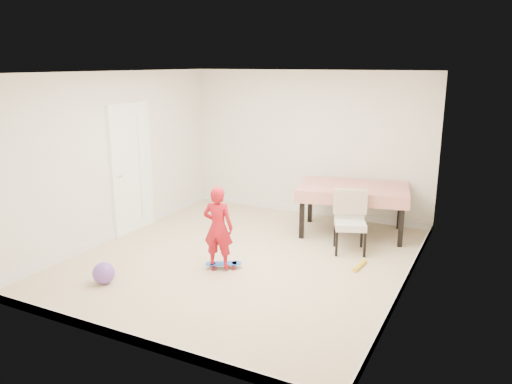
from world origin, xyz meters
The scene contains 17 objects.
ground centered at (0.00, 0.00, 0.00)m, with size 5.00×5.00×0.00m, color #C4AE88.
ceiling centered at (0.00, 0.00, 2.58)m, with size 4.50×5.00×0.04m, color white.
wall_back centered at (0.00, 2.48, 1.30)m, with size 4.50×0.04×2.60m, color silver.
wall_front centered at (0.00, -2.48, 1.30)m, with size 4.50×0.04×2.60m, color silver.
wall_left centered at (-2.23, 0.00, 1.30)m, with size 0.04×5.00×2.60m, color silver.
wall_right centered at (2.23, 0.00, 1.30)m, with size 0.04×5.00×2.60m, color silver.
door centered at (-2.22, 0.30, 1.02)m, with size 0.10×0.94×2.11m, color white.
baseboard_back centered at (0.00, 2.49, 0.06)m, with size 4.50×0.02×0.12m, color white.
baseboard_front centered at (0.00, -2.49, 0.06)m, with size 4.50×0.02×0.12m, color white.
baseboard_left centered at (-2.24, 0.00, 0.06)m, with size 0.02×5.00×0.12m, color white.
baseboard_right centered at (2.24, 0.00, 0.06)m, with size 0.02×5.00×0.12m, color white.
dining_table centered at (1.07, 1.77, 0.40)m, with size 1.71×1.07×0.81m, color #B20918, non-canonical shape.
dining_chair centered at (1.27, 0.94, 0.45)m, with size 0.50×0.58×0.91m, color silver, non-canonical shape.
skateboard centered at (-0.08, -0.43, 0.04)m, with size 0.49×0.18×0.07m, color #1639C2, non-canonical shape.
child centered at (-0.12, -0.49, 0.56)m, with size 0.41×0.27×1.12m, color #B5121E.
balloon centered at (-1.19, -1.53, 0.14)m, with size 0.28×0.28×0.28m, color #7549B1.
foam_toy centered at (1.58, 0.43, 0.03)m, with size 0.06×0.06×0.40m, color yellow.
Camera 1 is at (3.16, -5.88, 2.72)m, focal length 35.00 mm.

